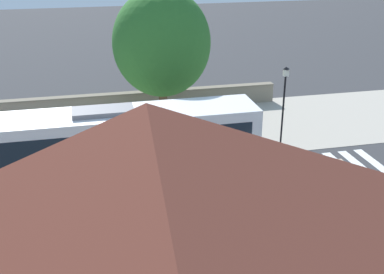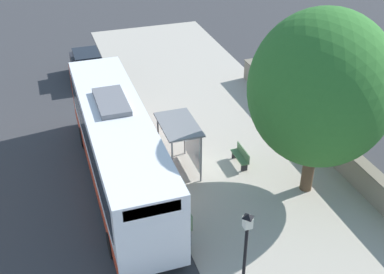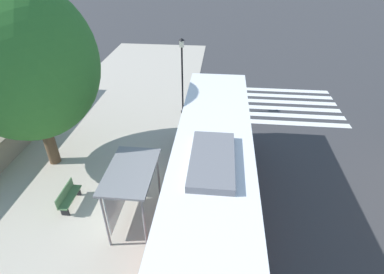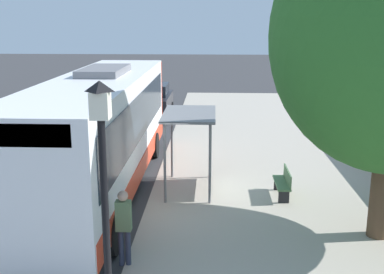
# 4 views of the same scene
# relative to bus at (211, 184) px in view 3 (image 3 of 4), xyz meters

# --- Properties ---
(ground_plane) EXTENTS (120.00, 120.00, 0.00)m
(ground_plane) POSITION_rel_bus_xyz_m (-1.60, 1.29, -2.00)
(ground_plane) COLOR #353538
(ground_plane) RESTS_ON ground
(sidewalk_plaza) EXTENTS (9.00, 44.00, 0.02)m
(sidewalk_plaza) POSITION_rel_bus_xyz_m (-6.10, 1.29, -1.99)
(sidewalk_plaza) COLOR #ADA393
(sidewalk_plaza) RESTS_ON ground
(crosswalk_stripes) EXTENTS (9.00, 5.25, 0.01)m
(crosswalk_stripes) POSITION_rel_bus_xyz_m (3.40, 10.42, -1.99)
(crosswalk_stripes) COLOR silver
(crosswalk_stripes) RESTS_ON ground
(bus) EXTENTS (2.71, 12.29, 3.87)m
(bus) POSITION_rel_bus_xyz_m (0.00, 0.00, 0.00)
(bus) COLOR white
(bus) RESTS_ON ground
(bus_shelter) EXTENTS (1.63, 2.71, 2.54)m
(bus_shelter) POSITION_rel_bus_xyz_m (-2.96, -0.17, 0.09)
(bus_shelter) COLOR slate
(bus_shelter) RESTS_ON ground
(pedestrian) EXTENTS (0.34, 0.24, 1.78)m
(pedestrian) POSITION_rel_bus_xyz_m (-1.61, 4.81, -0.94)
(pedestrian) COLOR #2D3347
(pedestrian) RESTS_ON ground
(bench) EXTENTS (0.40, 1.41, 0.88)m
(bench) POSITION_rel_bus_xyz_m (-5.75, 0.36, -1.53)
(bench) COLOR #4C7247
(bench) RESTS_ON ground
(street_lamp_near) EXTENTS (0.28, 0.28, 4.68)m
(street_lamp_near) POSITION_rel_bus_xyz_m (-2.14, 8.66, 0.76)
(street_lamp_near) COLOR black
(street_lamp_near) RESTS_ON ground
(shade_tree) EXTENTS (5.87, 5.87, 8.25)m
(shade_tree) POSITION_rel_bus_xyz_m (-7.77, 3.07, 3.01)
(shade_tree) COLOR brown
(shade_tree) RESTS_ON ground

